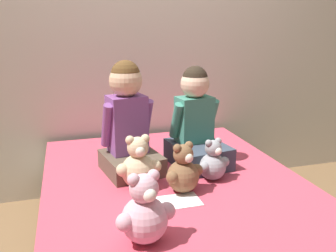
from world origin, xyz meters
The scene contains 9 objects.
wall_behind_bed centered at (0.00, 1.07, 1.25)m, with size 8.00×0.06×2.50m.
bed centered at (0.00, 0.00, 0.24)m, with size 1.45×1.98×0.48m.
child_on_left centered at (-0.22, 0.29, 0.77)m, with size 0.37×0.40×0.65m.
child_on_right centered at (0.20, 0.29, 0.72)m, with size 0.36×0.42×0.61m.
teddy_bear_held_by_left_child centered at (-0.21, 0.05, 0.60)m, with size 0.24×0.18×0.29m.
teddy_bear_held_by_right_child centered at (0.21, 0.03, 0.58)m, with size 0.20×0.15×0.24m.
teddy_bear_between_children centered at (0.00, -0.07, 0.59)m, with size 0.22×0.17×0.27m.
teddy_bear_at_foot_of_bed centered at (-0.29, -0.45, 0.60)m, with size 0.25×0.19×0.30m.
sign_card centered at (-0.05, -0.17, 0.48)m, with size 0.21×0.15×0.00m.
Camera 1 is at (-0.55, -1.69, 1.32)m, focal length 38.00 mm.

